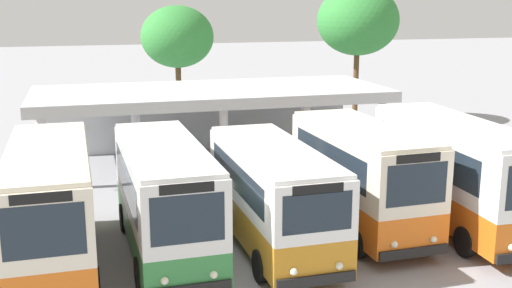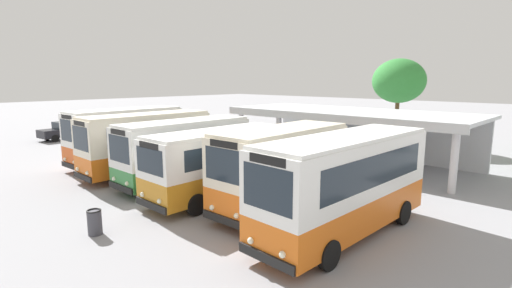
# 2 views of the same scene
# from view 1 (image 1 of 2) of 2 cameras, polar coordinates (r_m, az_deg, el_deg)

# --- Properties ---
(ground_plane) EXTENTS (180.00, 180.00, 0.00)m
(ground_plane) POSITION_cam_1_polar(r_m,az_deg,el_deg) (17.64, -0.38, -11.69)
(ground_plane) COLOR #939399
(city_bus_second_in_row) EXTENTS (2.34, 7.55, 3.47)m
(city_bus_second_in_row) POSITION_cam_1_polar(r_m,az_deg,el_deg) (18.13, -18.04, -5.20)
(city_bus_second_in_row) COLOR black
(city_bus_second_in_row) RESTS_ON ground
(city_bus_middle_cream) EXTENTS (2.42, 7.42, 3.30)m
(city_bus_middle_cream) POSITION_cam_1_polar(r_m,az_deg,el_deg) (18.58, -8.21, -4.51)
(city_bus_middle_cream) COLOR black
(city_bus_middle_cream) RESTS_ON ground
(city_bus_fourth_amber) EXTENTS (2.42, 7.26, 3.12)m
(city_bus_fourth_amber) POSITION_cam_1_polar(r_m,az_deg,el_deg) (18.86, 1.52, -4.40)
(city_bus_fourth_amber) COLOR black
(city_bus_fourth_amber) RESTS_ON ground
(city_bus_fifth_blue) EXTENTS (2.54, 6.71, 3.44)m
(city_bus_fifth_blue) POSITION_cam_1_polar(r_m,az_deg,el_deg) (20.49, 9.46, -2.69)
(city_bus_fifth_blue) COLOR black
(city_bus_fifth_blue) RESTS_ON ground
(city_bus_far_end_green) EXTENTS (2.44, 7.98, 3.50)m
(city_bus_far_end_green) POSITION_cam_1_polar(r_m,az_deg,el_deg) (21.63, 17.53, -2.19)
(city_bus_far_end_green) COLOR black
(city_bus_far_end_green) RESTS_ON ground
(terminal_canopy) EXTENTS (15.72, 6.27, 3.40)m
(terminal_canopy) POSITION_cam_1_polar(r_m,az_deg,el_deg) (29.38, -4.30, 3.76)
(terminal_canopy) COLOR silver
(terminal_canopy) RESTS_ON ground
(waiting_chair_end_by_column) EXTENTS (0.44, 0.44, 0.86)m
(waiting_chair_end_by_column) POSITION_cam_1_polar(r_m,az_deg,el_deg) (28.10, -4.78, -1.15)
(waiting_chair_end_by_column) COLOR slate
(waiting_chair_end_by_column) RESTS_ON ground
(waiting_chair_second_from_end) EXTENTS (0.44, 0.44, 0.86)m
(waiting_chair_second_from_end) POSITION_cam_1_polar(r_m,az_deg,el_deg) (28.08, -3.46, -1.14)
(waiting_chair_second_from_end) COLOR slate
(waiting_chair_second_from_end) RESTS_ON ground
(waiting_chair_middle_seat) EXTENTS (0.44, 0.44, 0.86)m
(waiting_chair_middle_seat) POSITION_cam_1_polar(r_m,az_deg,el_deg) (28.23, -2.23, -1.05)
(waiting_chair_middle_seat) COLOR slate
(waiting_chair_middle_seat) RESTS_ON ground
(waiting_chair_fourth_seat) EXTENTS (0.44, 0.44, 0.86)m
(waiting_chair_fourth_seat) POSITION_cam_1_polar(r_m,az_deg,el_deg) (28.46, -1.04, -0.92)
(waiting_chair_fourth_seat) COLOR slate
(waiting_chair_fourth_seat) RESTS_ON ground
(waiting_chair_fifth_seat) EXTENTS (0.44, 0.44, 0.86)m
(waiting_chair_fifth_seat) POSITION_cam_1_polar(r_m,az_deg,el_deg) (28.52, 0.23, -0.89)
(waiting_chair_fifth_seat) COLOR slate
(waiting_chair_fifth_seat) RESTS_ON ground
(roadside_tree_behind_canopy) EXTENTS (4.11, 4.11, 7.00)m
(roadside_tree_behind_canopy) POSITION_cam_1_polar(r_m,az_deg,el_deg) (36.43, -7.10, 9.54)
(roadside_tree_behind_canopy) COLOR brown
(roadside_tree_behind_canopy) RESTS_ON ground
(roadside_tree_east_of_canopy) EXTENTS (4.78, 4.78, 8.14)m
(roadside_tree_east_of_canopy) POSITION_cam_1_polar(r_m,az_deg,el_deg) (38.05, 9.17, 10.91)
(roadside_tree_east_of_canopy) COLOR brown
(roadside_tree_east_of_canopy) RESTS_ON ground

